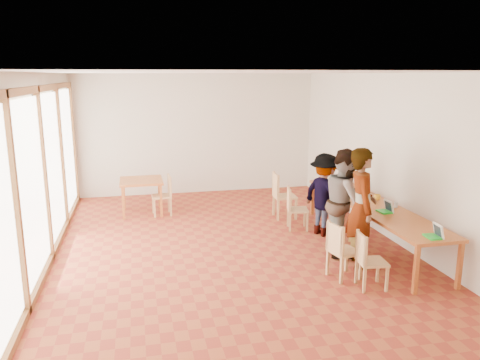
% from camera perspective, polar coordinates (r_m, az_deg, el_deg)
% --- Properties ---
extents(ground, '(8.00, 8.00, 0.00)m').
position_cam_1_polar(ground, '(8.39, -1.53, -7.98)').
color(ground, '#9B4525').
rests_on(ground, ground).
extents(wall_back, '(6.00, 0.10, 3.00)m').
position_cam_1_polar(wall_back, '(11.89, -5.28, 5.58)').
color(wall_back, beige).
rests_on(wall_back, ground).
extents(wall_front, '(6.00, 0.10, 3.00)m').
position_cam_1_polar(wall_front, '(4.25, 8.82, -7.56)').
color(wall_front, beige).
rests_on(wall_front, ground).
extents(wall_right, '(0.10, 8.00, 3.00)m').
position_cam_1_polar(wall_right, '(9.04, 17.45, 2.80)').
color(wall_right, beige).
rests_on(wall_right, ground).
extents(window_wall, '(0.10, 8.00, 3.00)m').
position_cam_1_polar(window_wall, '(7.98, -22.95, 1.13)').
color(window_wall, white).
rests_on(window_wall, ground).
extents(ceiling, '(6.00, 8.00, 0.04)m').
position_cam_1_polar(ceiling, '(7.85, -1.66, 13.12)').
color(ceiling, white).
rests_on(ceiling, wall_back).
extents(communal_table, '(0.80, 4.00, 0.75)m').
position_cam_1_polar(communal_table, '(8.57, 15.74, -3.08)').
color(communal_table, '#BE602A').
rests_on(communal_table, ground).
extents(side_table, '(0.90, 0.90, 0.75)m').
position_cam_1_polar(side_table, '(10.33, -11.94, -0.40)').
color(side_table, '#BE602A').
rests_on(side_table, ground).
extents(chair_near, '(0.42, 0.42, 0.43)m').
position_cam_1_polar(chair_near, '(6.87, 15.18, -8.79)').
color(chair_near, tan).
rests_on(chair_near, ground).
extents(chair_mid, '(0.47, 0.47, 0.46)m').
position_cam_1_polar(chair_mid, '(7.07, 12.08, -7.74)').
color(chair_mid, tan).
rests_on(chair_mid, ground).
extents(chair_far, '(0.46, 0.46, 0.44)m').
position_cam_1_polar(chair_far, '(9.14, 6.51, -2.94)').
color(chair_far, tan).
rests_on(chair_far, ground).
extents(chair_empty, '(0.47, 0.47, 0.51)m').
position_cam_1_polar(chair_empty, '(9.85, 4.93, -1.30)').
color(chair_empty, tan).
rests_on(chair_empty, ground).
extents(chair_spare, '(0.42, 0.42, 0.46)m').
position_cam_1_polar(chair_spare, '(10.18, -9.05, -1.30)').
color(chair_spare, tan).
rests_on(chair_spare, ground).
extents(person_near, '(0.63, 0.79, 1.89)m').
position_cam_1_polar(person_near, '(7.51, 14.60, -3.30)').
color(person_near, gray).
rests_on(person_near, ground).
extents(person_mid, '(0.91, 1.03, 1.79)m').
position_cam_1_polar(person_mid, '(7.99, 12.72, -2.62)').
color(person_mid, gray).
rests_on(person_mid, ground).
extents(person_far, '(0.89, 1.14, 1.55)m').
position_cam_1_polar(person_far, '(8.87, 10.29, -1.78)').
color(person_far, gray).
rests_on(person_far, ground).
extents(laptop_near, '(0.22, 0.25, 0.20)m').
position_cam_1_polar(laptop_near, '(7.08, 22.70, -6.06)').
color(laptop_near, green).
rests_on(laptop_near, communal_table).
extents(laptop_mid, '(0.22, 0.25, 0.20)m').
position_cam_1_polar(laptop_mid, '(8.08, 17.41, -3.38)').
color(laptop_mid, green).
rests_on(laptop_mid, communal_table).
extents(laptop_far, '(0.28, 0.30, 0.22)m').
position_cam_1_polar(laptop_far, '(9.68, 11.56, -0.40)').
color(laptop_far, green).
rests_on(laptop_far, communal_table).
extents(yellow_mug, '(0.13, 0.13, 0.10)m').
position_cam_1_polar(yellow_mug, '(8.81, 16.38, -2.04)').
color(yellow_mug, yellow).
rests_on(yellow_mug, communal_table).
extents(green_bottle, '(0.07, 0.07, 0.28)m').
position_cam_1_polar(green_bottle, '(10.06, 13.06, 0.48)').
color(green_bottle, '#19643B').
rests_on(green_bottle, communal_table).
extents(clear_glass, '(0.07, 0.07, 0.09)m').
position_cam_1_polar(clear_glass, '(8.41, 18.44, -2.90)').
color(clear_glass, silver).
rests_on(clear_glass, communal_table).
extents(condiment_cup, '(0.08, 0.08, 0.06)m').
position_cam_1_polar(condiment_cup, '(10.01, 10.81, -0.12)').
color(condiment_cup, white).
rests_on(condiment_cup, communal_table).
extents(pink_phone, '(0.05, 0.10, 0.01)m').
position_cam_1_polar(pink_phone, '(9.08, 12.68, -1.67)').
color(pink_phone, '#F84665').
rests_on(pink_phone, communal_table).
extents(black_pouch, '(0.16, 0.26, 0.09)m').
position_cam_1_polar(black_pouch, '(9.17, 14.42, -1.38)').
color(black_pouch, black).
rests_on(black_pouch, communal_table).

